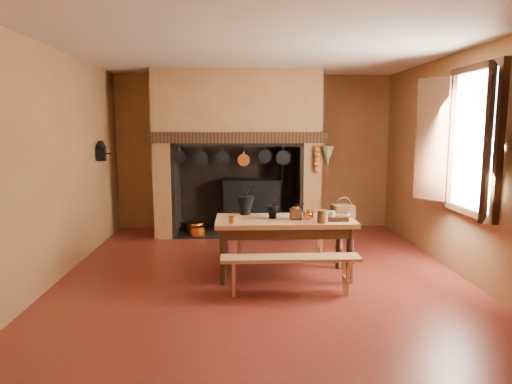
{
  "coord_description": "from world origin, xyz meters",
  "views": [
    {
      "loc": [
        -0.31,
        -5.65,
        1.86
      ],
      "look_at": [
        -0.06,
        0.3,
        1.01
      ],
      "focal_mm": 32.0,
      "sensor_mm": 36.0,
      "label": 1
    }
  ],
  "objects_px": {
    "wicker_basket": "(343,210)",
    "bench_front": "(290,266)",
    "iron_range": "(252,204)",
    "mixing_bowl": "(338,215)",
    "work_table": "(285,228)",
    "coffee_grinder": "(296,213)"
  },
  "relations": [
    {
      "from": "wicker_basket",
      "to": "bench_front",
      "type": "bearing_deg",
      "value": -146.14
    },
    {
      "from": "iron_range",
      "to": "work_table",
      "type": "xyz_separation_m",
      "value": [
        0.32,
        -2.58,
        0.14
      ]
    },
    {
      "from": "wicker_basket",
      "to": "coffee_grinder",
      "type": "bearing_deg",
      "value": -176.96
    },
    {
      "from": "iron_range",
      "to": "mixing_bowl",
      "type": "bearing_deg",
      "value": -69.13
    },
    {
      "from": "work_table",
      "to": "mixing_bowl",
      "type": "relative_size",
      "value": 5.82
    },
    {
      "from": "mixing_bowl",
      "to": "wicker_basket",
      "type": "xyz_separation_m",
      "value": [
        0.08,
        0.11,
        0.05
      ]
    },
    {
      "from": "iron_range",
      "to": "coffee_grinder",
      "type": "height_order",
      "value": "iron_range"
    },
    {
      "from": "iron_range",
      "to": "wicker_basket",
      "type": "bearing_deg",
      "value": -66.61
    },
    {
      "from": "coffee_grinder",
      "to": "mixing_bowl",
      "type": "relative_size",
      "value": 0.69
    },
    {
      "from": "coffee_grinder",
      "to": "wicker_basket",
      "type": "bearing_deg",
      "value": 9.41
    },
    {
      "from": "work_table",
      "to": "mixing_bowl",
      "type": "distance_m",
      "value": 0.68
    },
    {
      "from": "bench_front",
      "to": "wicker_basket",
      "type": "distance_m",
      "value": 1.16
    },
    {
      "from": "iron_range",
      "to": "wicker_basket",
      "type": "height_order",
      "value": "iron_range"
    },
    {
      "from": "work_table",
      "to": "coffee_grinder",
      "type": "xyz_separation_m",
      "value": [
        0.13,
        -0.04,
        0.19
      ]
    },
    {
      "from": "mixing_bowl",
      "to": "work_table",
      "type": "bearing_deg",
      "value": 179.58
    },
    {
      "from": "iron_range",
      "to": "bench_front",
      "type": "bearing_deg",
      "value": -84.35
    },
    {
      "from": "work_table",
      "to": "mixing_bowl",
      "type": "height_order",
      "value": "mixing_bowl"
    },
    {
      "from": "iron_range",
      "to": "mixing_bowl",
      "type": "xyz_separation_m",
      "value": [
        0.99,
        -2.58,
        0.29
      ]
    },
    {
      "from": "iron_range",
      "to": "mixing_bowl",
      "type": "height_order",
      "value": "iron_range"
    },
    {
      "from": "bench_front",
      "to": "wicker_basket",
      "type": "bearing_deg",
      "value": 44.47
    },
    {
      "from": "work_table",
      "to": "mixing_bowl",
      "type": "bearing_deg",
      "value": -0.42
    },
    {
      "from": "bench_front",
      "to": "coffee_grinder",
      "type": "bearing_deg",
      "value": 77.54
    }
  ]
}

